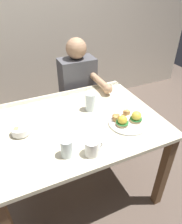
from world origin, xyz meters
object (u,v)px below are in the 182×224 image
(eggs_benedict_plate, at_px, (128,121))
(water_glass_far, at_px, (67,149))
(dining_table, at_px, (75,133))
(diner_person, at_px, (79,89))
(water_glass_near, at_px, (90,103))
(fruit_bowl, at_px, (21,130))
(fork, at_px, (79,130))
(coffee_mug, at_px, (92,147))

(eggs_benedict_plate, height_order, water_glass_far, water_glass_far)
(dining_table, xyz_separation_m, diner_person, (0.28, 0.60, 0.02))
(eggs_benedict_plate, bearing_deg, water_glass_far, -167.13)
(dining_table, xyz_separation_m, water_glass_far, (-0.15, -0.29, 0.15))
(eggs_benedict_plate, height_order, diner_person, diner_person)
(water_glass_far, bearing_deg, dining_table, 62.66)
(diner_person, bearing_deg, water_glass_near, -102.18)
(fruit_bowl, bearing_deg, fork, -18.32)
(fruit_bowl, bearing_deg, dining_table, -1.55)
(eggs_benedict_plate, distance_m, fruit_bowl, 0.72)
(fork, distance_m, water_glass_far, 0.24)
(water_glass_near, bearing_deg, diner_person, 77.82)
(water_glass_far, xyz_separation_m, diner_person, (0.43, 0.89, -0.14))
(dining_table, distance_m, diner_person, 0.66)
(fruit_bowl, bearing_deg, diner_person, 42.91)
(fruit_bowl, xyz_separation_m, coffee_mug, (0.34, -0.35, 0.02))
(eggs_benedict_plate, bearing_deg, fruit_bowl, 164.40)
(fork, xyz_separation_m, water_glass_near, (0.17, 0.19, 0.06))
(eggs_benedict_plate, relative_size, diner_person, 0.24)
(coffee_mug, xyz_separation_m, water_glass_near, (0.18, 0.43, 0.01))
(eggs_benedict_plate, bearing_deg, fork, 167.37)
(dining_table, bearing_deg, eggs_benedict_plate, -29.05)
(fruit_bowl, xyz_separation_m, diner_person, (0.64, 0.59, -0.12))
(dining_table, bearing_deg, diner_person, 65.35)
(fork, bearing_deg, dining_table, 87.36)
(dining_table, height_order, eggs_benedict_plate, eggs_benedict_plate)
(eggs_benedict_plate, bearing_deg, coffee_mug, -155.41)
(water_glass_near, height_order, diner_person, diner_person)
(fork, xyz_separation_m, water_glass_far, (-0.15, -0.18, 0.05))
(coffee_mug, bearing_deg, water_glass_far, 159.94)
(coffee_mug, xyz_separation_m, water_glass_far, (-0.13, 0.05, -0.00))
(fork, bearing_deg, diner_person, 68.39)
(diner_person, bearing_deg, eggs_benedict_plate, -86.12)
(fork, height_order, water_glass_far, water_glass_far)
(eggs_benedict_plate, relative_size, water_glass_near, 1.95)
(dining_table, distance_m, water_glass_near, 0.25)
(coffee_mug, relative_size, water_glass_far, 1.00)
(diner_person, bearing_deg, fruit_bowl, -137.09)
(dining_table, height_order, water_glass_far, water_glass_far)
(fruit_bowl, bearing_deg, water_glass_near, 8.26)
(water_glass_far, bearing_deg, coffee_mug, -20.06)
(dining_table, bearing_deg, fruit_bowl, 178.45)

